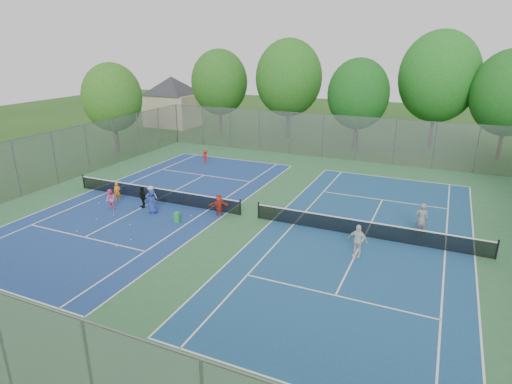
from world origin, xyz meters
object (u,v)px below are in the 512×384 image
Objects in this scene: instructor at (421,219)px; ball_crate at (150,198)px; net_left at (155,194)px; net_right at (365,229)px; ball_hopper at (177,217)px.

ball_crate is at bearing 1.42° from instructor.
ball_crate is (-0.51, 0.03, -0.32)m from net_left.
net_right is 20.72× the size of ball_hopper.
instructor is (13.30, 3.97, 0.64)m from ball_hopper.
ball_crate is at bearing 176.28° from net_left.
net_right is at bearing 13.47° from ball_hopper.
ball_hopper is (-10.55, -2.53, -0.14)m from net_right.
net_right is 3.14m from instructor.
ball_hopper is at bearing -166.53° from net_right.
net_left is 6.75× the size of instructor.
net_left and net_right have the same top height.
net_right is at bearing 0.00° from net_left.
net_right is at bearing -0.13° from ball_crate.
instructor reaches higher than net_left.
ball_crate is (-14.51, 0.03, -0.32)m from net_right.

